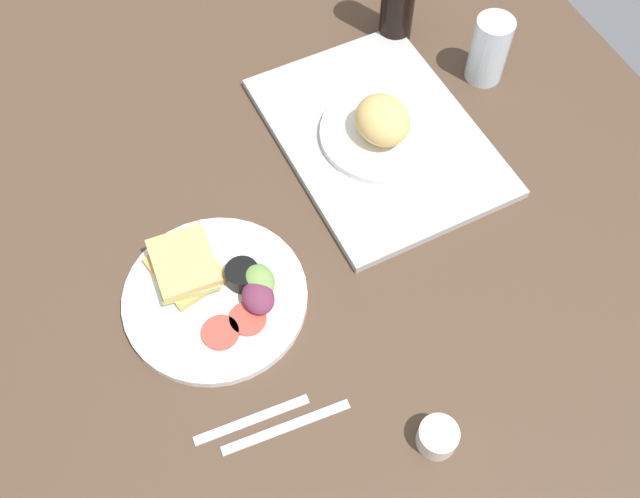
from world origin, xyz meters
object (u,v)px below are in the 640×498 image
(drinking_glass, at_px, (489,50))
(fork, at_px, (252,420))
(espresso_cup, at_px, (438,437))
(knife, at_px, (286,427))
(serving_tray, at_px, (378,136))
(bread_plate_near, at_px, (382,127))
(plate_with_salad, at_px, (216,290))

(drinking_glass, relative_size, fork, 0.76)
(espresso_cup, xyz_separation_m, knife, (-0.10, -0.18, -0.02))
(fork, xyz_separation_m, knife, (0.03, 0.04, 0.00))
(espresso_cup, bearing_deg, knife, -119.99)
(serving_tray, bearing_deg, fork, -46.02)
(bread_plate_near, distance_m, drinking_glass, 0.26)
(drinking_glass, distance_m, espresso_cup, 0.71)
(plate_with_salad, height_order, espresso_cup, plate_with_salad)
(fork, bearing_deg, plate_with_salad, 86.47)
(espresso_cup, bearing_deg, plate_with_salad, -149.99)
(knife, bearing_deg, drinking_glass, 41.08)
(serving_tray, xyz_separation_m, knife, (0.41, -0.36, -0.01))
(bread_plate_near, relative_size, espresso_cup, 3.85)
(knife, bearing_deg, plate_with_salad, 97.27)
(bread_plate_near, height_order, plate_with_salad, bread_plate_near)
(espresso_cup, bearing_deg, drinking_glass, 143.41)
(bread_plate_near, relative_size, drinking_glass, 1.67)
(serving_tray, xyz_separation_m, drinking_glass, (-0.06, 0.25, 0.06))
(drinking_glass, bearing_deg, espresso_cup, -36.59)
(plate_with_salad, relative_size, knife, 1.50)
(plate_with_salad, bearing_deg, espresso_cup, 30.01)
(plate_with_salad, bearing_deg, bread_plate_near, 113.97)
(espresso_cup, relative_size, knife, 0.29)
(espresso_cup, bearing_deg, bread_plate_near, 161.18)
(bread_plate_near, xyz_separation_m, knife, (0.40, -0.35, -0.04))
(bread_plate_near, height_order, fork, bread_plate_near)
(bread_plate_near, relative_size, knife, 1.14)
(drinking_glass, bearing_deg, knife, -52.36)
(plate_with_salad, bearing_deg, fork, -6.66)
(bread_plate_near, height_order, knife, bread_plate_near)
(serving_tray, height_order, bread_plate_near, bread_plate_near)
(plate_with_salad, xyz_separation_m, fork, (0.21, -0.02, -0.01))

